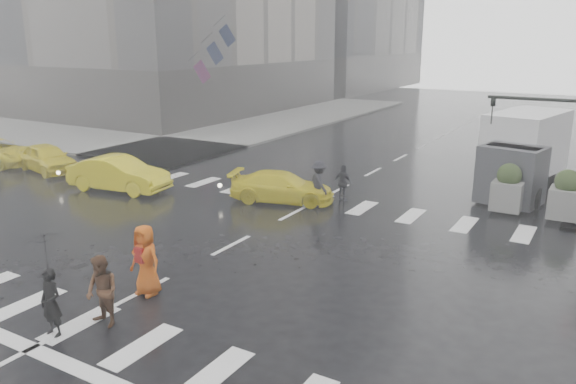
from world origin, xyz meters
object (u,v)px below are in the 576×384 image
Objects in this scene: traffic_signal_pole at (574,135)px; box_truck at (522,151)px; taxi_mid at (119,174)px; pedestrian_brown at (102,291)px; taxi_front at (47,158)px; pedestrian_orange at (146,260)px.

traffic_signal_pole is 4.51m from box_truck.
box_truck is at bearing -68.45° from taxi_mid.
box_truck reaches higher than pedestrian_brown.
taxi_front is 5.88m from taxi_mid.
taxi_mid is 0.71× the size of box_truck.
box_truck reaches higher than taxi_mid.
taxi_mid is (5.83, -0.74, 0.05)m from taxi_front.
traffic_signal_pole is 18.13m from taxi_mid.
taxi_mid is 17.50m from box_truck.
box_truck is at bearing 78.06° from pedestrian_brown.
pedestrian_brown is (-8.45, -13.75, -2.36)m from traffic_signal_pole.
taxi_front is at bearing 155.04° from pedestrian_brown.
traffic_signal_pole is at bearing -66.34° from taxi_front.
box_truck is (15.12, 8.75, 1.06)m from taxi_mid.
pedestrian_orange is 16.25m from taxi_front.
pedestrian_brown is at bearing -98.70° from box_truck.
pedestrian_brown reaches higher than taxi_mid.
pedestrian_orange reaches higher than taxi_front.
traffic_signal_pole is 0.99× the size of taxi_mid.
taxi_mid is (-8.80, 8.73, -0.11)m from pedestrian_brown.
pedestrian_orange is 10.98m from taxi_mid.
taxi_front is at bearing -169.48° from traffic_signal_pole.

